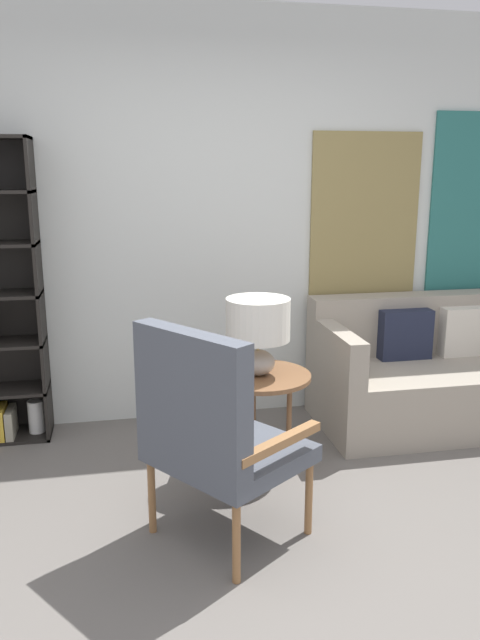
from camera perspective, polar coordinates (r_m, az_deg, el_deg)
The scene contains 6 objects.
ground_plane at distance 2.75m, azimuth 2.81°, elevation -24.10°, with size 14.00×14.00×0.00m, color #66605B.
wall_back at distance 4.20m, azimuth -2.70°, elevation 9.08°, with size 6.40×0.08×2.70m.
armchair at distance 2.79m, azimuth -2.75°, elevation -9.61°, with size 0.83×0.85×1.04m.
couch at distance 4.48m, azimuth 17.85°, elevation -4.78°, with size 1.70×0.84×0.83m.
side_table at distance 3.55m, azimuth 1.85°, elevation -5.78°, with size 0.58×0.58×0.56m.
table_lamp at distance 3.44m, azimuth 1.65°, elevation -0.54°, with size 0.36×0.36×0.44m.
Camera 1 is at (-0.54, -2.11, 1.68)m, focal length 35.00 mm.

